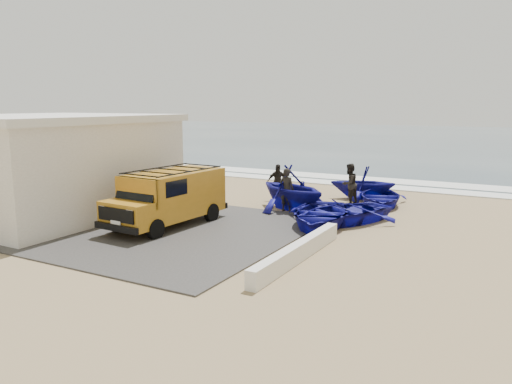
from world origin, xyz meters
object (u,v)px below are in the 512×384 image
at_px(boat_far_left, 363,182).
at_px(fisherman_back, 277,182).
at_px(boat_mid_left, 292,188).
at_px(boat_mid_right, 380,197).
at_px(building, 47,164).
at_px(fisherman_middle, 349,184).
at_px(parapet, 298,252).
at_px(van, 169,196).
at_px(boat_near_left, 320,215).
at_px(boat_near_right, 342,212).
at_px(fisherman_front, 287,190).

height_order(boat_far_left, fisherman_back, fisherman_back).
distance_m(boat_mid_left, boat_far_left, 4.66).
relative_size(boat_mid_right, boat_far_left, 1.22).
distance_m(building, fisherman_middle, 13.85).
xyz_separation_m(fisherman_middle, fisherman_back, (-3.52, -0.70, -0.08)).
distance_m(parapet, fisherman_back, 10.02).
distance_m(boat_mid_right, boat_far_left, 1.87).
xyz_separation_m(boat_far_left, fisherman_middle, (-0.18, -1.58, 0.14)).
bearing_deg(van, building, -170.90).
bearing_deg(parapet, boat_near_left, 103.37).
height_order(van, fisherman_back, van).
distance_m(parapet, boat_far_left, 11.03).
bearing_deg(van, parapet, -11.28).
bearing_deg(van, boat_near_left, 31.52).
distance_m(boat_far_left, fisherman_middle, 1.60).
bearing_deg(boat_mid_right, building, -163.42).
xyz_separation_m(boat_near_right, boat_mid_left, (-2.88, 1.35, 0.57)).
distance_m(van, fisherman_middle, 9.08).
relative_size(boat_near_right, fisherman_back, 2.43).
bearing_deg(building, fisherman_middle, 37.23).
height_order(fisherman_middle, fisherman_back, fisherman_middle).
xyz_separation_m(boat_near_left, boat_near_right, (0.58, 0.94, -0.01)).
height_order(boat_near_left, boat_mid_left, boat_mid_left).
height_order(boat_near_left, boat_near_right, boat_near_left).
relative_size(fisherman_front, fisherman_back, 1.09).
xyz_separation_m(parapet, fisherman_middle, (-1.51, 9.35, 0.70)).
relative_size(van, boat_near_right, 1.22).
xyz_separation_m(van, boat_far_left, (4.97, 9.30, -0.37)).
relative_size(boat_mid_left, fisherman_back, 2.16).
bearing_deg(fisherman_front, boat_mid_left, -87.54).
distance_m(building, boat_mid_left, 10.85).
bearing_deg(parapet, boat_mid_left, 116.49).
bearing_deg(fisherman_back, building, -172.71).
bearing_deg(boat_far_left, boat_mid_left, -42.10).
relative_size(boat_far_left, fisherman_front, 1.62).
bearing_deg(fisherman_back, van, -138.65).
height_order(boat_near_left, fisherman_back, fisherman_back).
height_order(van, boat_near_right, van).
xyz_separation_m(van, boat_near_right, (5.82, 3.76, -0.75)).
xyz_separation_m(boat_near_right, boat_far_left, (-0.84, 5.54, 0.39)).
distance_m(boat_near_left, fisherman_back, 5.79).
bearing_deg(parapet, boat_far_left, 96.92).
bearing_deg(fisherman_front, boat_near_right, 167.67).
xyz_separation_m(van, fisherman_back, (1.27, 7.02, -0.31)).
height_order(building, parapet, building).
height_order(parapet, boat_far_left, boat_far_left).
xyz_separation_m(parapet, boat_mid_right, (-0.07, 9.62, 0.13)).
xyz_separation_m(building, fisherman_back, (7.47, 7.65, -1.26)).
bearing_deg(building, van, 5.84).
bearing_deg(boat_near_right, boat_mid_left, -174.54).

